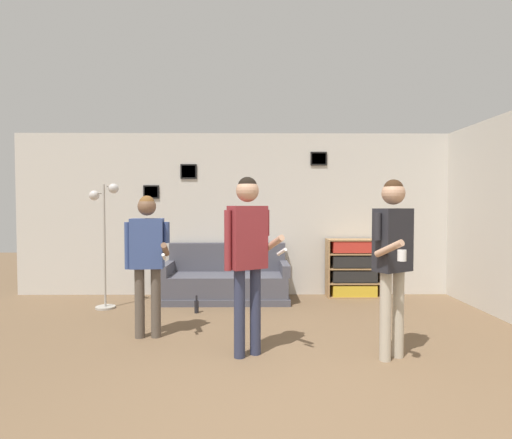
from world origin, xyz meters
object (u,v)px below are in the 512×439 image
object	(u,v)px
person_player_foreground_center	(248,245)
person_watcher_holding_cup	(393,248)
floor_lamp	(104,228)
person_player_foreground_left	(147,251)
couch	(226,282)
bookshelf	(353,268)
bottle_on_floor	(197,306)

from	to	relation	value
person_player_foreground_center	person_watcher_holding_cup	size ratio (longest dim) A/B	1.02
floor_lamp	person_player_foreground_left	world-z (taller)	floor_lamp
person_player_foreground_left	person_watcher_holding_cup	xyz separation A→B (m)	(2.55, -0.65, 0.10)
couch	bookshelf	distance (m)	2.08
bookshelf	couch	bearing A→B (deg)	-174.55
person_player_foreground_left	floor_lamp	bearing A→B (deg)	126.61
couch	floor_lamp	world-z (taller)	floor_lamp
person_watcher_holding_cup	couch	bearing A→B (deg)	126.10
bookshelf	floor_lamp	bearing A→B (deg)	-169.65
bookshelf	person_watcher_holding_cup	world-z (taller)	person_watcher_holding_cup
bookshelf	person_player_foreground_center	distance (m)	3.13
couch	person_player_foreground_center	xyz separation A→B (m)	(0.37, -2.35, 0.82)
bookshelf	person_watcher_holding_cup	xyz separation A→B (m)	(-0.29, -2.63, 0.61)
couch	floor_lamp	distance (m)	2.01
person_player_foreground_center	bottle_on_floor	world-z (taller)	person_player_foreground_center
couch	bookshelf	size ratio (longest dim) A/B	2.06
person_player_foreground_left	bottle_on_floor	xyz separation A→B (m)	(0.41, 1.03, -0.89)
person_player_foreground_left	bookshelf	bearing A→B (deg)	34.93
person_watcher_holding_cup	floor_lamp	bearing A→B (deg)	151.06
bookshelf	person_player_foreground_left	bearing A→B (deg)	-145.07
couch	bookshelf	xyz separation A→B (m)	(2.07, 0.20, 0.18)
person_player_foreground_left	bottle_on_floor	world-z (taller)	person_player_foreground_left
person_player_foreground_center	couch	bearing A→B (deg)	98.84
person_player_foreground_center	person_player_foreground_left	bearing A→B (deg)	153.72
couch	person_player_foreground_left	size ratio (longest dim) A/B	1.22
couch	person_watcher_holding_cup	world-z (taller)	person_watcher_holding_cup
floor_lamp	bottle_on_floor	xyz separation A→B (m)	(1.37, -0.26, -1.08)
couch	bottle_on_floor	bearing A→B (deg)	-115.77
floor_lamp	person_player_foreground_left	distance (m)	1.62
bookshelf	bottle_on_floor	bearing A→B (deg)	-158.52
bookshelf	person_player_foreground_left	xyz separation A→B (m)	(-2.84, -1.98, 0.51)
bookshelf	person_watcher_holding_cup	bearing A→B (deg)	-96.27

